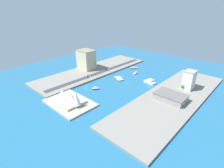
{
  "coord_description": "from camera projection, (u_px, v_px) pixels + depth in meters",
  "views": [
    {
      "loc": [
        -160.46,
        209.57,
        116.4
      ],
      "look_at": [
        8.02,
        27.5,
        3.67
      ],
      "focal_mm": 27.46,
      "sensor_mm": 36.0,
      "label": 1
    }
  ],
  "objects": [
    {
      "name": "ground_plane",
      "position": [
        127.0,
        82.0,
        287.41
      ],
      "size": [
        440.0,
        440.0,
        0.0
      ],
      "primitive_type": "plane",
      "color": "#23668E"
    },
    {
      "name": "quay_west",
      "position": [
        173.0,
        98.0,
        236.64
      ],
      "size": [
        70.0,
        240.0,
        2.59
      ],
      "primitive_type": "cube",
      "color": "gray",
      "rests_on": "ground_plane"
    },
    {
      "name": "quay_east",
      "position": [
        94.0,
        70.0,
        337.12
      ],
      "size": [
        70.0,
        240.0,
        2.59
      ],
      "primitive_type": "cube",
      "color": "gray",
      "rests_on": "ground_plane"
    },
    {
      "name": "peninsula_point",
      "position": [
        70.0,
        103.0,
        224.39
      ],
      "size": [
        64.69,
        45.31,
        2.0
      ],
      "primitive_type": "cube",
      "color": "#A89E89",
      "rests_on": "ground_plane"
    },
    {
      "name": "road_strip",
      "position": [
        101.0,
        72.0,
        324.68
      ],
      "size": [
        10.09,
        228.0,
        0.15
      ],
      "primitive_type": "cube",
      "color": "#38383D",
      "rests_on": "quay_east"
    },
    {
      "name": "patrol_launch_navy",
      "position": [
        96.0,
        88.0,
        262.92
      ],
      "size": [
        9.7,
        10.61,
        4.14
      ],
      "color": "#1E284C",
      "rests_on": "ground_plane"
    },
    {
      "name": "yacht_sleek_gray",
      "position": [
        135.0,
        73.0,
        323.55
      ],
      "size": [
        3.81,
        13.14,
        3.2
      ],
      "color": "#999EA3",
      "rests_on": "ground_plane"
    },
    {
      "name": "tugboat_red",
      "position": [
        134.0,
        68.0,
        349.94
      ],
      "size": [
        13.4,
        13.3,
        3.62
      ],
      "color": "red",
      "rests_on": "ground_plane"
    },
    {
      "name": "ferry_white_commuter",
      "position": [
        150.0,
        82.0,
        284.07
      ],
      "size": [
        21.95,
        11.97,
        6.88
      ],
      "color": "silver",
      "rests_on": "ground_plane"
    },
    {
      "name": "barge_flat_brown",
      "position": [
        119.0,
        78.0,
        300.07
      ],
      "size": [
        22.55,
        16.88,
        3.27
      ],
      "color": "brown",
      "rests_on": "ground_plane"
    },
    {
      "name": "carpark_squat_concrete",
      "position": [
        171.0,
        97.0,
        226.67
      ],
      "size": [
        39.71,
        27.23,
        8.97
      ],
      "color": "gray",
      "rests_on": "quay_west"
    },
    {
      "name": "hotel_broad_white",
      "position": [
        189.0,
        80.0,
        253.89
      ],
      "size": [
        14.58,
        18.6,
        28.58
      ],
      "color": "silver",
      "rests_on": "quay_west"
    },
    {
      "name": "office_block_beige",
      "position": [
        86.0,
        60.0,
        335.74
      ],
      "size": [
        32.72,
        26.16,
        37.33
      ],
      "color": "#C6B793",
      "rests_on": "quay_east"
    },
    {
      "name": "taxi_yellow_cab",
      "position": [
        92.0,
        76.0,
        304.31
      ],
      "size": [
        2.14,
        4.63,
        1.57
      ],
      "color": "black",
      "rests_on": "road_strip"
    },
    {
      "name": "suv_black",
      "position": [
        106.0,
        69.0,
        336.95
      ],
      "size": [
        2.05,
        4.85,
        1.6
      ],
      "color": "black",
      "rests_on": "road_strip"
    },
    {
      "name": "van_white",
      "position": [
        87.0,
        76.0,
        305.49
      ],
      "size": [
        2.05,
        5.13,
        1.62
      ],
      "color": "black",
      "rests_on": "road_strip"
    },
    {
      "name": "hatchback_blue",
      "position": [
        87.0,
        77.0,
        298.18
      ],
      "size": [
        2.02,
        4.77,
        1.38
      ],
      "color": "black",
      "rests_on": "road_strip"
    },
    {
      "name": "traffic_light_waterfront",
      "position": [
        95.0,
        74.0,
        305.23
      ],
      "size": [
        0.36,
        0.36,
        6.5
      ],
      "color": "black",
      "rests_on": "quay_east"
    },
    {
      "name": "opera_landmark",
      "position": [
        69.0,
        98.0,
        221.55
      ],
      "size": [
        44.86,
        29.84,
        22.2
      ],
      "color": "#BCAD93",
      "rests_on": "peninsula_point"
    },
    {
      "name": "park_tree_cluster",
      "position": [
        183.0,
        86.0,
        257.35
      ],
      "size": [
        5.94,
        13.28,
        7.9
      ],
      "color": "brown",
      "rests_on": "quay_west"
    }
  ]
}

